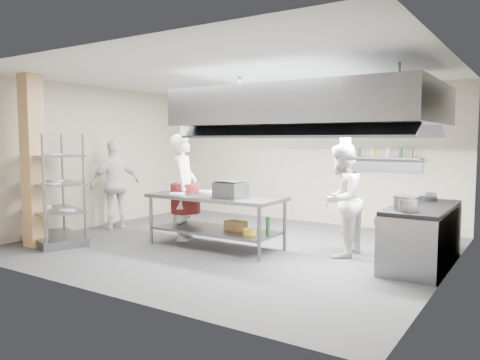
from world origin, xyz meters
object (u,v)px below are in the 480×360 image
Objects in this scene: griddle at (230,190)px; stockpot at (404,203)px; island at (216,221)px; cooking_range at (422,237)px; pass_rack at (54,189)px; chef_head at (184,187)px; chef_plating at (115,184)px; chef_line at (341,200)px.

griddle reaches higher than stockpot.
island reaches higher than cooking_range.
cooking_range is at bearing 38.89° from pass_rack.
chef_head is 1.93m from chef_plating.
chef_plating is (-1.93, 0.07, -0.06)m from chef_head.
island is at bearing -177.55° from stockpot.
pass_rack is at bearing 103.10° from chef_head.
stockpot reaches higher than cooking_range.
chef_line is 0.97× the size of chef_plating.
griddle is at bearing 43.26° from pass_rack.
pass_rack is at bearing -153.17° from island.
stockpot is (5.75, 1.46, 0.01)m from pass_rack.
pass_rack is 6.78× the size of stockpot.
island is 1.30× the size of chef_plating.
island is at bearing -167.37° from cooking_range.
griddle is at bearing -129.88° from chef_head.
chef_head reaches higher than stockpot.
chef_plating is (-6.08, -0.45, 0.51)m from cooking_range.
cooking_range is 1.32m from chef_line.
chef_plating is 3.17m from griddle.
pass_rack is 5.93m from stockpot.
chef_plating is at bearing -179.36° from griddle.
cooking_range is at bearing 12.52° from island.
pass_rack is 0.99× the size of cooking_range.
chef_line is at bearing -110.79° from chef_head.
chef_plating is 3.74× the size of griddle.
griddle is 1.71× the size of stockpot.
chef_head reaches higher than cooking_range.
cooking_range is 6.12m from chef_plating.
chef_line is at bearing 156.38° from stockpot.
chef_plating is (-4.86, -0.33, 0.03)m from chef_line.
chef_head reaches higher than pass_rack.
island is 1.06m from chef_head.
chef_head is 4.02m from stockpot.
chef_plating reaches higher than island.
chef_plating is 6.40× the size of stockpot.
chef_plating reaches higher than griddle.
chef_head is at bearing 178.93° from stockpot.
island is at bearing -131.85° from chef_head.
chef_line is 1.19m from stockpot.
stockpot is (2.80, 0.17, -0.03)m from griddle.
chef_plating is 5.95m from stockpot.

